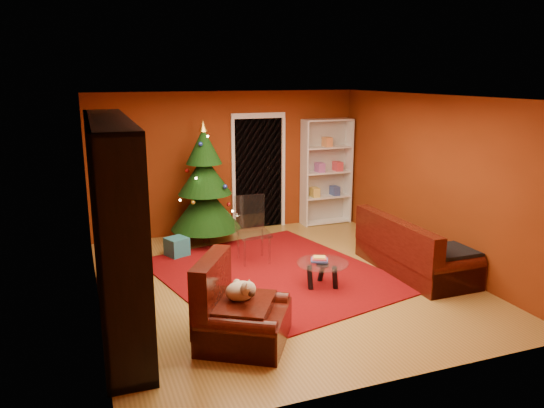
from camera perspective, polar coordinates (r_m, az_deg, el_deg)
name	(u,v)px	position (r m, az deg, el deg)	size (l,w,h in m)	color
floor	(282,283)	(7.70, 1.05, -8.46)	(5.00, 5.50, 0.05)	olive
ceiling	(283,95)	(7.13, 1.15, 11.65)	(5.00, 5.50, 0.05)	silver
wall_back	(227,162)	(9.89, -4.84, 4.47)	(5.00, 0.05, 2.60)	maroon
wall_left	(89,209)	(6.82, -19.06, -0.47)	(0.05, 5.50, 2.60)	maroon
wall_right	(434,180)	(8.54, 17.07, 2.44)	(0.05, 5.50, 2.60)	maroon
doorway	(259,174)	(10.07, -1.45, 3.24)	(1.06, 0.60, 2.16)	black
rug	(273,274)	(7.91, 0.06, -7.57)	(2.94, 3.44, 0.02)	#710809
media_unit	(114,224)	(6.36, -16.60, -2.09)	(0.48, 3.16, 2.42)	black
christmas_tree	(205,184)	(9.20, -7.24, 2.12)	(1.21, 1.21, 2.16)	black
gift_box_teal	(177,247)	(8.78, -10.20, -4.58)	(0.31, 0.31, 0.31)	#216E7E
gift_box_red	(205,229)	(9.86, -7.26, -2.70)	(0.23, 0.23, 0.23)	maroon
white_bookshelf	(326,172)	(10.44, 5.88, 3.42)	(0.98, 0.35, 2.11)	white
armchair	(244,310)	(5.90, -3.03, -11.27)	(1.00, 1.00, 0.78)	black
dog	(240,291)	(5.88, -3.41, -9.33)	(0.40, 0.30, 0.26)	beige
sofa	(416,244)	(8.21, 15.21, -4.19)	(1.99, 0.89, 0.85)	black
coffee_table	(322,274)	(7.45, 5.43, -7.55)	(0.72, 0.72, 0.45)	gray
acrylic_chair	(254,234)	(8.27, -2.00, -3.21)	(0.48, 0.53, 0.95)	#66605B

